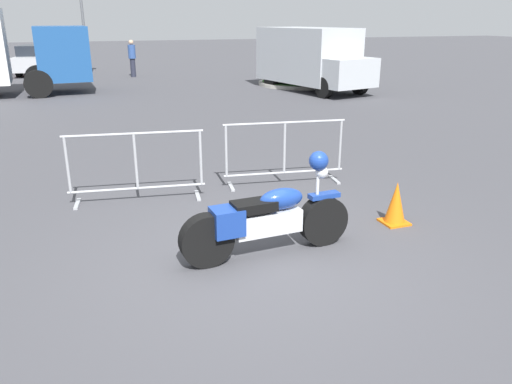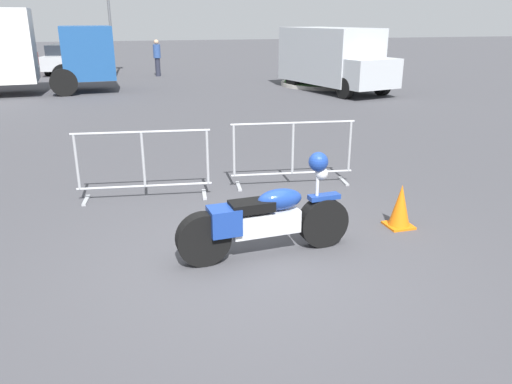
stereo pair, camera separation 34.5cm
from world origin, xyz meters
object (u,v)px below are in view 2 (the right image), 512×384
object	(u,v)px
crowd_barrier_near	(144,164)
parked_car_red	(9,59)
motorcycle	(266,219)
delivery_van	(333,58)
traffic_cone	(400,206)
crowd_barrier_far	(293,153)
parked_car_silver	(68,58)
pedestrian	(157,56)

from	to	relation	value
crowd_barrier_near	parked_car_red	distance (m)	21.22
motorcycle	delivery_van	distance (m)	14.37
motorcycle	traffic_cone	world-z (taller)	motorcycle
motorcycle	traffic_cone	xyz separation A→B (m)	(1.98, 0.29, -0.17)
crowd_barrier_far	parked_car_red	bearing A→B (deg)	109.93
parked_car_red	parked_car_silver	xyz separation A→B (m)	(2.80, -0.40, 0.01)
motorcycle	pedestrian	bearing A→B (deg)	84.61
pedestrian	parked_car_silver	bearing A→B (deg)	99.69
parked_car_silver	pedestrian	distance (m)	5.08
pedestrian	traffic_cone	bearing A→B (deg)	-132.47
crowd_barrier_near	pedestrian	world-z (taller)	pedestrian
pedestrian	motorcycle	bearing A→B (deg)	-138.25
crowd_barrier_far	parked_car_silver	world-z (taller)	parked_car_silver
motorcycle	parked_car_silver	xyz separation A→B (m)	(-3.46, 22.59, 0.25)
parked_car_silver	pedestrian	world-z (taller)	pedestrian
delivery_van	parked_car_red	distance (m)	16.49
motorcycle	parked_car_red	bearing A→B (deg)	102.00
crowd_barrier_far	pedestrian	distance (m)	17.37
parked_car_silver	traffic_cone	xyz separation A→B (m)	(5.43, -22.30, -0.42)
pedestrian	traffic_cone	size ratio (longest dim) A/B	2.86
pedestrian	crowd_barrier_near	bearing A→B (deg)	-142.51
parked_car_red	parked_car_silver	bearing A→B (deg)	-88.51
pedestrian	delivery_van	bearing A→B (deg)	-96.07
crowd_barrier_far	pedestrian	size ratio (longest dim) A/B	1.21
crowd_barrier_far	crowd_barrier_near	bearing A→B (deg)	180.00
motorcycle	crowd_barrier_far	xyz separation A→B (m)	(1.21, 2.38, 0.10)
crowd_barrier_near	parked_car_red	bearing A→B (deg)	103.77
motorcycle	delivery_van	size ratio (longest dim) A/B	0.40
parked_car_red	delivery_van	bearing A→B (deg)	-119.00
traffic_cone	crowd_barrier_far	bearing A→B (deg)	110.13
delivery_van	parked_car_silver	xyz separation A→B (m)	(-10.09, 9.87, -0.53)
crowd_barrier_far	traffic_cone	size ratio (longest dim) A/B	3.45
crowd_barrier_near	traffic_cone	xyz separation A→B (m)	(3.19, -2.09, -0.26)
delivery_van	traffic_cone	xyz separation A→B (m)	(-4.66, -12.43, -0.95)
motorcycle	crowd_barrier_near	world-z (taller)	motorcycle
crowd_barrier_near	pedestrian	bearing A→B (deg)	83.59
parked_car_silver	crowd_barrier_far	bearing A→B (deg)	-157.47
pedestrian	traffic_cone	world-z (taller)	pedestrian
delivery_van	traffic_cone	distance (m)	13.31
crowd_barrier_near	delivery_van	bearing A→B (deg)	52.83
motorcycle	traffic_cone	distance (m)	2.00
crowd_barrier_far	traffic_cone	distance (m)	2.24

